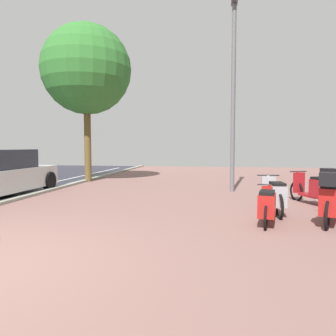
{
  "coord_description": "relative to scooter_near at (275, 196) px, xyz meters",
  "views": [
    {
      "loc": [
        3.14,
        -3.49,
        1.51
      ],
      "look_at": [
        2.14,
        3.0,
        1.06
      ],
      "focal_mm": 34.8,
      "sensor_mm": 36.0,
      "label": 1
    }
  ],
  "objects": [
    {
      "name": "scooter_mid",
      "position": [
        0.87,
        -0.86,
        0.08
      ],
      "size": [
        0.89,
        1.66,
        1.07
      ],
      "color": "black",
      "rests_on": "ground"
    },
    {
      "name": "lamp_post",
      "position": [
        -0.78,
        3.49,
        3.04
      ],
      "size": [
        0.2,
        0.52,
        6.22
      ],
      "color": "slate",
      "rests_on": "ground"
    },
    {
      "name": "scooter_near",
      "position": [
        0.0,
        0.0,
        0.0
      ],
      "size": [
        0.52,
        1.72,
        0.84
      ],
      "color": "black",
      "rests_on": "ground"
    },
    {
      "name": "scooter_far",
      "position": [
        -0.29,
        -0.97,
        -0.04
      ],
      "size": [
        0.64,
        1.62,
        0.72
      ],
      "color": "black",
      "rests_on": "ground"
    },
    {
      "name": "street_tree",
      "position": [
        -6.69,
        5.68,
        4.26
      ],
      "size": [
        3.7,
        3.7,
        6.53
      ],
      "color": "brown",
      "rests_on": "ground"
    },
    {
      "name": "scooter_extra",
      "position": [
        1.22,
        1.29,
        0.05
      ],
      "size": [
        0.88,
        1.6,
        1.0
      ],
      "color": "black",
      "rests_on": "ground"
    },
    {
      "name": "ground",
      "position": [
        -2.95,
        -3.89,
        -0.42
      ],
      "size": [
        21.0,
        40.0,
        0.13
      ],
      "color": "#222231"
    }
  ]
}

